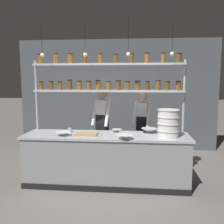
{
  "coord_description": "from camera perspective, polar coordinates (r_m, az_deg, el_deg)",
  "views": [
    {
      "loc": [
        0.53,
        -4.36,
        1.91
      ],
      "look_at": [
        0.09,
        0.2,
        1.31
      ],
      "focal_mm": 40.0,
      "sensor_mm": 36.0,
      "label": 1
    }
  ],
  "objects": [
    {
      "name": "prep_counter",
      "position": [
        4.63,
        -1.35,
        -10.75
      ],
      "size": [
        2.98,
        0.76,
        0.92
      ],
      "color": "gray",
      "rests_on": "ground_plane"
    },
    {
      "name": "cutting_board",
      "position": [
        4.5,
        -5.9,
        -5.07
      ],
      "size": [
        0.4,
        0.26,
        0.02
      ],
      "color": "#A88456",
      "rests_on": "prep_counter"
    },
    {
      "name": "container_stack",
      "position": [
        4.39,
        12.74,
        -2.51
      ],
      "size": [
        0.38,
        0.38,
        0.48
      ],
      "color": "white",
      "rests_on": "prep_counter"
    },
    {
      "name": "prep_bowl_center_front",
      "position": [
        4.7,
        8.51,
        -4.22
      ],
      "size": [
        0.3,
        0.3,
        0.08
      ],
      "color": "silver",
      "rests_on": "prep_counter"
    },
    {
      "name": "spice_shelf_unit",
      "position": [
        4.72,
        -0.91,
        7.28
      ],
      "size": [
        2.86,
        0.28,
        2.4
      ],
      "color": "#ADAFB5",
      "rests_on": "ground_plane"
    },
    {
      "name": "back_wall",
      "position": [
        6.85,
        1.1,
        3.93
      ],
      "size": [
        5.38,
        0.12,
        2.97
      ],
      "primitive_type": "cube",
      "color": "#4C5156",
      "rests_on": "ground_plane"
    },
    {
      "name": "ground_plane",
      "position": [
        4.79,
        -1.33,
        -15.98
      ],
      "size": [
        40.0,
        40.0,
        0.0
      ],
      "primitive_type": "plane",
      "color": "slate"
    },
    {
      "name": "prep_bowl_near_left",
      "position": [
        4.49,
        -11.1,
        -4.91
      ],
      "size": [
        0.26,
        0.26,
        0.07
      ],
      "color": "white",
      "rests_on": "prep_counter"
    },
    {
      "name": "prep_bowl_center_back",
      "position": [
        4.5,
        2.61,
        -4.91
      ],
      "size": [
        0.18,
        0.18,
        0.05
      ],
      "color": "#B2B7BC",
      "rests_on": "prep_counter"
    },
    {
      "name": "serving_cup_front",
      "position": [
        4.75,
        -9.6,
        -4.12
      ],
      "size": [
        0.07,
        0.07,
        0.08
      ],
      "color": "#B2B7BC",
      "rests_on": "prep_counter"
    },
    {
      "name": "chef_left",
      "position": [
        5.11,
        -2.25,
        -2.64
      ],
      "size": [
        0.42,
        0.35,
        1.74
      ],
      "rotation": [
        0.0,
        0.0,
        -0.28
      ],
      "color": "black",
      "rests_on": "ground_plane"
    },
    {
      "name": "prep_bowl_far_left",
      "position": [
        4.17,
        2.98,
        -5.73
      ],
      "size": [
        0.27,
        0.27,
        0.07
      ],
      "color": "silver",
      "rests_on": "prep_counter"
    },
    {
      "name": "chef_center",
      "position": [
        5.26,
        6.89,
        -2.98
      ],
      "size": [
        0.41,
        0.33,
        1.66
      ],
      "rotation": [
        0.0,
        0.0,
        -0.23
      ],
      "color": "black",
      "rests_on": "ground_plane"
    },
    {
      "name": "prep_bowl_near_right",
      "position": [
        4.72,
        1.13,
        -4.28
      ],
      "size": [
        0.19,
        0.19,
        0.05
      ],
      "color": "silver",
      "rests_on": "prep_counter"
    },
    {
      "name": "pendant_light_row",
      "position": [
        4.42,
        -1.39,
        13.38
      ],
      "size": [
        2.33,
        0.07,
        0.62
      ],
      "color": "black"
    }
  ]
}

